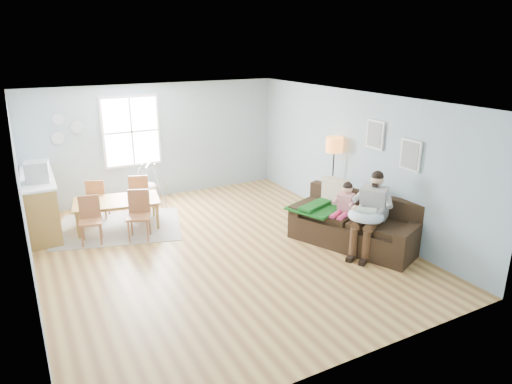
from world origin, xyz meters
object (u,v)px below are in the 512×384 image
chair_nw (97,197)px  father (371,210)px  toddler (344,203)px  chair_ne (140,192)px  sofa (356,227)px  baby_swing (149,186)px  counter (41,203)px  chair_se (139,211)px  chair_sw (90,217)px  monitor (37,172)px  floor_lamp (334,152)px  dining_table (118,214)px  storage_cube (398,243)px

chair_nw → father: bearing=-44.7°
chair_nw → toddler: bearing=-41.7°
father → chair_ne: bearing=130.4°
sofa → baby_swing: 4.88m
father → baby_swing: father is taller
sofa → counter: counter is taller
chair_se → chair_nw: 1.48m
chair_sw → monitor: size_ratio=1.97×
toddler → monitor: (-4.89, 2.89, 0.53)m
toddler → chair_ne: toddler is taller
chair_nw → chair_ne: chair_ne is taller
chair_sw → monitor: 1.28m
counter → chair_se: bearing=-38.0°
chair_ne → father: bearing=-49.6°
floor_lamp → dining_table: 4.58m
chair_se → chair_ne: size_ratio=1.00×
floor_lamp → storage_cube: bearing=-93.0°
counter → monitor: bearing=-88.9°
dining_table → baby_swing: (0.97, 1.17, 0.12)m
floor_lamp → dining_table: floor_lamp is taller
storage_cube → chair_nw: size_ratio=0.55×
floor_lamp → monitor: bearing=162.5°
sofa → counter: size_ratio=1.23×
chair_nw → counter: 1.09m
chair_sw → chair_nw: (0.33, 1.15, -0.00)m
sofa → toddler: size_ratio=2.72×
chair_se → sofa: bearing=-32.3°
chair_nw → baby_swing: size_ratio=0.74×
toddler → dining_table: size_ratio=0.55×
chair_se → counter: (-1.60, 1.26, 0.04)m
sofa → chair_sw: 4.94m
storage_cube → chair_sw: chair_sw is taller
sofa → chair_se: bearing=147.7°
dining_table → chair_nw: chair_nw is taller
father → chair_ne: size_ratio=1.55×
counter → baby_swing: (2.31, 0.60, -0.16)m
father → storage_cube: 0.75m
baby_swing → sofa: bearing=-55.8°
counter → monitor: 0.84m
storage_cube → chair_nw: chair_nw is taller
chair_se → counter: counter is taller
floor_lamp → storage_cube: 2.40m
chair_se → baby_swing: chair_se is taller
chair_sw → toddler: bearing=-28.5°
chair_sw → chair_nw: size_ratio=1.01×
toddler → chair_nw: 5.12m
chair_nw → floor_lamp: bearing=-27.0°
chair_nw → baby_swing: 1.32m
toddler → storage_cube: size_ratio=1.88×
chair_sw → sofa: bearing=-29.3°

